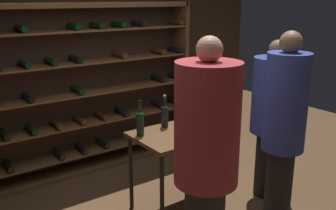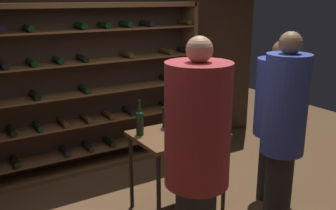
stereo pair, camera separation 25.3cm
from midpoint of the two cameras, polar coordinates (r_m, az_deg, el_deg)
back_wall at (r=5.27m, az=-9.01°, el=5.90°), size 5.53×0.10×2.74m
wine_rack at (r=5.07m, az=-9.51°, el=2.33°), size 3.06×0.32×2.20m
tasting_table at (r=4.04m, az=3.24°, el=-5.69°), size 0.92×0.69×0.89m
person_guest_blue_shirt at (r=2.93m, az=6.86°, el=-7.43°), size 0.50×0.50×2.00m
person_guest_plum_blouse at (r=4.40m, az=17.56°, el=-1.55°), size 0.50×0.50×1.83m
person_bystander_red_print at (r=3.72m, az=18.77°, el=-3.18°), size 0.40×0.40×1.98m
wine_bottle_red_label at (r=4.34m, az=4.43°, el=-0.84°), size 0.08×0.08×0.36m
wine_bottle_gold_foil at (r=4.13m, az=1.42°, el=-1.63°), size 0.08×0.08×0.36m
wine_bottle_green_slim at (r=3.90m, az=-2.40°, el=-2.65°), size 0.08×0.08×0.37m
wine_glass_stemmed_center at (r=3.99m, az=7.66°, el=-2.96°), size 0.07×0.07×0.13m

